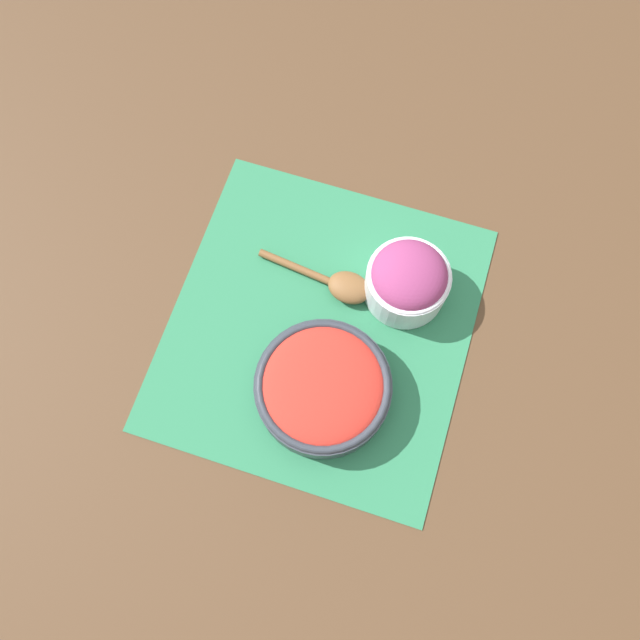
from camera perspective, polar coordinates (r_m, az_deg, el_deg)
ground_plane at (r=0.95m, az=0.00°, el=-0.64°), size 3.00×3.00×0.00m
placemat at (r=0.95m, az=0.00°, el=-0.60°), size 0.45×0.48×0.00m
onion_bowl at (r=0.93m, az=8.03°, el=3.65°), size 0.13×0.13×0.09m
tomato_bowl at (r=0.89m, az=0.27°, el=-6.15°), size 0.20×0.20×0.06m
wooden_spoon at (r=0.96m, az=1.86°, el=3.28°), size 0.19×0.06×0.03m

